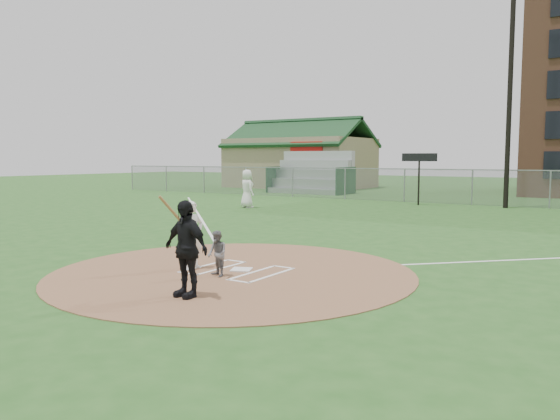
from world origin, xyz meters
The scene contains 14 objects.
ground centered at (0.00, 0.00, 0.00)m, with size 140.00×140.00×0.00m, color #24531C.
dirt_circle centered at (0.00, 0.00, 0.01)m, with size 8.40×8.40×0.02m, color #8C6042.
home_plate centered at (0.07, 0.22, 0.04)m, with size 0.46×0.46×0.03m, color white.
foul_line_third centered at (-9.00, 9.00, 0.01)m, with size 0.10×24.00×0.01m, color white.
catcher centered at (0.03, -0.61, 0.53)m, with size 0.50×0.39×1.03m, color slate.
umpire centered at (0.68, -2.31, 0.94)m, with size 1.08×0.45×1.85m, color black.
ondeck_player centered at (-9.67, 13.60, 1.02)m, with size 1.00×0.65×2.04m, color white.
batters_boxes centered at (0.00, 0.15, 0.03)m, with size 2.08×1.88×0.01m.
batter_at_plate centered at (-1.02, -0.25, 0.84)m, with size 0.70×1.01×1.78m.
outfield_fence centered at (0.00, 22.00, 1.02)m, with size 56.08×0.08×2.03m.
bleachers centered at (-13.00, 26.20, 1.59)m, with size 6.08×3.20×3.20m.
clubhouse centered at (-18.00, 32.99, 2.39)m, with size 12.20×8.71×6.23m.
light_pole centered at (2.00, 21.00, 6.61)m, with size 1.20×0.30×12.22m.
scoreboard_sign centered at (-2.50, 20.20, 2.39)m, with size 2.00×0.10×2.93m.
Camera 1 is at (7.74, -9.87, 2.65)m, focal length 35.00 mm.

